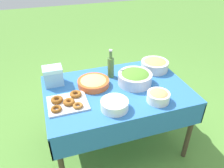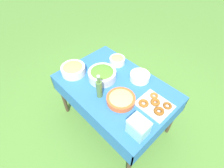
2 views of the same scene
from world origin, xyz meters
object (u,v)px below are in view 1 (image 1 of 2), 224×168
donut_platter (67,102)px  plate_stack (115,105)px  pasta_bowl (93,82)px  fruit_bowl (155,65)px  cooler_box (53,76)px  salad_bowl (135,77)px  bread_bowl (158,96)px  olive_oil_bottle (111,66)px

donut_platter → plate_stack: 0.42m
pasta_bowl → fruit_bowl: fruit_bowl is taller
pasta_bowl → cooler_box: bearing=-22.6°
pasta_bowl → fruit_bowl: (-0.73, -0.11, 0.03)m
salad_bowl → bread_bowl: salad_bowl is taller
plate_stack → bread_bowl: size_ratio=1.17×
plate_stack → pasta_bowl: bearing=-78.8°
donut_platter → cooler_box: 0.39m
pasta_bowl → fruit_bowl: 0.74m
donut_platter → bread_bowl: bearing=164.7°
plate_stack → olive_oil_bottle: (-0.14, -0.53, 0.08)m
donut_platter → fruit_bowl: 1.07m
salad_bowl → donut_platter: 0.71m
salad_bowl → cooler_box: (0.78, -0.25, 0.02)m
pasta_bowl → fruit_bowl: bearing=-171.8°
pasta_bowl → donut_platter: 0.37m
olive_oil_bottle → fruit_bowl: (-0.51, 0.01, -0.06)m
plate_stack → salad_bowl: bearing=-135.4°
plate_stack → fruit_bowl: bearing=-141.4°
cooler_box → plate_stack: bearing=128.5°
donut_platter → cooler_box: bearing=-78.4°
salad_bowl → cooler_box: cooler_box is taller
bread_bowl → salad_bowl: bearing=-76.5°
plate_stack → olive_oil_bottle: bearing=-104.5°
donut_platter → fruit_bowl: size_ratio=1.16×
plate_stack → fruit_bowl: (-0.65, -0.52, 0.02)m
plate_stack → bread_bowl: 0.41m
olive_oil_bottle → fruit_bowl: 0.52m
olive_oil_bottle → bread_bowl: size_ratio=1.51×
pasta_bowl → fruit_bowl: size_ratio=1.04×
pasta_bowl → olive_oil_bottle: (-0.22, -0.11, 0.08)m
donut_platter → salad_bowl: bearing=-169.8°
bread_bowl → fruit_bowl: size_ratio=0.68×
salad_bowl → fruit_bowl: salad_bowl is taller
pasta_bowl → donut_platter: bearing=36.5°
pasta_bowl → plate_stack: plate_stack is taller
salad_bowl → fruit_bowl: (-0.32, -0.20, -0.01)m
salad_bowl → bread_bowl: bearing=103.5°
cooler_box → fruit_bowl: bearing=177.5°
salad_bowl → plate_stack: (0.33, 0.32, -0.03)m
salad_bowl → bread_bowl: (-0.08, 0.34, -0.02)m
bread_bowl → fruit_bowl: bearing=-114.4°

